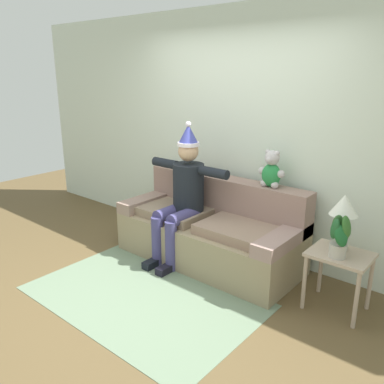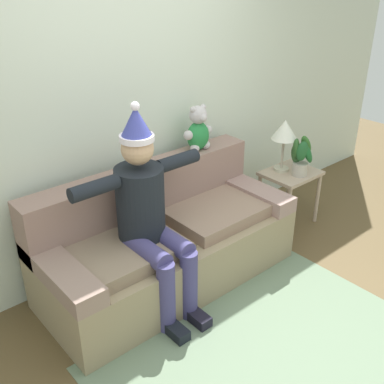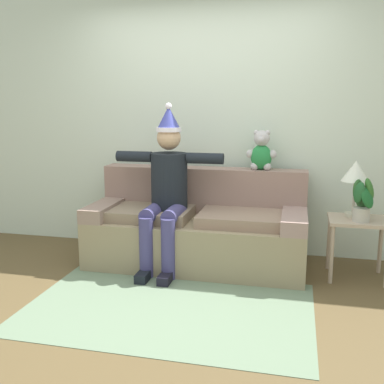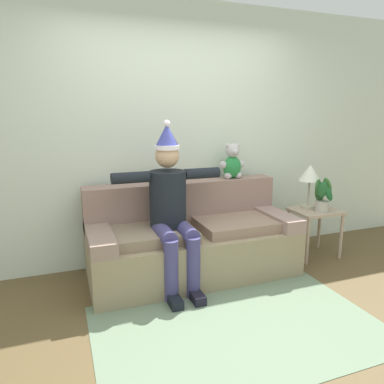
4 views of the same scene
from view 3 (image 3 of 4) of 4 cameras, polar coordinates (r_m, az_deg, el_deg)
name	(u,v)px [view 3 (image 3 of 4)]	position (r m, az deg, el deg)	size (l,w,h in m)	color
ground_plane	(168,309)	(3.50, -3.05, -14.52)	(10.00, 10.00, 0.00)	brown
back_wall	(209,120)	(4.67, 2.13, 9.08)	(7.00, 0.10, 2.70)	silver
couch	(198,228)	(4.33, 0.75, -4.57)	(2.02, 0.86, 0.89)	gray
person_seated	(166,186)	(4.14, -3.25, 0.75)	(1.02, 0.77, 1.52)	black
teddy_bear	(261,152)	(4.36, 8.76, 5.02)	(0.29, 0.17, 0.38)	#268440
side_table	(358,229)	(4.18, 20.26, -4.45)	(0.51, 0.42, 0.54)	tan
table_lamp	(356,174)	(4.16, 19.96, 2.18)	(0.24, 0.24, 0.49)	#B8B49B
potted_plant	(362,200)	(4.03, 20.73, -0.95)	(0.22, 0.24, 0.39)	#B1AC9F
area_rug	(169,307)	(3.51, -2.99, -14.37)	(2.14, 1.38, 0.01)	slate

